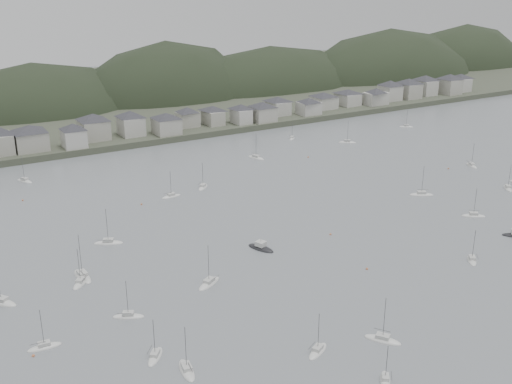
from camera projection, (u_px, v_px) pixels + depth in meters
ground at (411, 303)px, 149.68m from camera, size 900.00×900.00×0.00m
far_shore_land at (81, 99)px, 387.83m from camera, size 900.00×250.00×3.00m
forested_ridge at (102, 126)px, 373.76m from camera, size 851.55×103.94×102.57m
waterfront_town at (234, 111)px, 319.41m from camera, size 451.48×28.46×12.92m
moored_fleet at (257, 224)px, 196.53m from camera, size 237.28×176.90×13.28m
motor_launch_far at (261, 248)px, 179.01m from camera, size 6.30×9.70×4.16m
mooring_buoys at (281, 220)px, 199.75m from camera, size 178.37×136.61×0.70m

